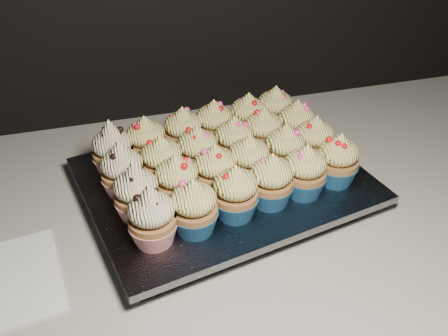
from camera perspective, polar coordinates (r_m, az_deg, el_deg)
name	(u,v)px	position (r m, az deg, el deg)	size (l,w,h in m)	color
worktop	(81,238)	(0.77, -15.98, -7.75)	(2.44, 0.64, 0.04)	beige
baking_tray	(224,188)	(0.78, 0.00, -2.34)	(0.38, 0.29, 0.02)	black
foil_lining	(224,180)	(0.77, 0.00, -1.33)	(0.41, 0.32, 0.01)	silver
cupcake_0	(152,218)	(0.64, -8.22, -5.63)	(0.06, 0.06, 0.10)	red
cupcake_1	(194,208)	(0.65, -3.43, -4.60)	(0.06, 0.06, 0.08)	#1C5485
cupcake_2	(235,193)	(0.67, 1.31, -2.90)	(0.06, 0.06, 0.08)	#1C5485
cupcake_3	(271,181)	(0.70, 5.42, -1.50)	(0.06, 0.06, 0.08)	#1C5485
cupcake_4	(305,172)	(0.72, 9.22, -0.44)	(0.06, 0.06, 0.08)	#1C5485
cupcake_5	(338,160)	(0.75, 12.87, 0.85)	(0.06, 0.06, 0.08)	#1C5485
cupcake_6	(137,193)	(0.68, -9.95, -2.89)	(0.06, 0.06, 0.10)	red
cupcake_7	(177,182)	(0.70, -5.38, -1.58)	(0.06, 0.06, 0.08)	#1C5485
cupcake_8	(215,171)	(0.71, -1.01, -0.40)	(0.06, 0.06, 0.08)	#1C5485
cupcake_9	(249,161)	(0.73, 2.84, 0.77)	(0.06, 0.06, 0.08)	#1C5485
cupcake_10	(285,150)	(0.76, 6.96, 2.04)	(0.06, 0.06, 0.08)	#1C5485
cupcake_11	(314,142)	(0.79, 10.25, 2.98)	(0.06, 0.06, 0.08)	#1C5485
cupcake_12	(123,171)	(0.72, -11.52, -0.35)	(0.06, 0.06, 0.10)	red
cupcake_13	(162,162)	(0.74, -7.08, 0.66)	(0.06, 0.06, 0.08)	#1C5485
cupcake_14	(198,152)	(0.75, -3.00, 1.86)	(0.06, 0.06, 0.08)	#1C5485
cupcake_15	(234,142)	(0.78, 1.17, 2.99)	(0.06, 0.06, 0.08)	#1C5485
cupcake_16	(263,133)	(0.80, 4.48, 4.05)	(0.06, 0.06, 0.08)	#1C5485
cupcake_17	(296,125)	(0.83, 8.23, 4.89)	(0.06, 0.06, 0.08)	#1C5485
cupcake_18	(113,151)	(0.77, -12.58, 1.94)	(0.06, 0.06, 0.10)	red
cupcake_19	(146,142)	(0.79, -8.85, 2.96)	(0.06, 0.06, 0.08)	#1C5485
cupcake_20	(183,133)	(0.80, -4.67, 4.07)	(0.06, 0.06, 0.08)	#1C5485
cupcake_21	(214,125)	(0.82, -1.13, 4.95)	(0.06, 0.06, 0.08)	#1C5485
cupcake_22	(248,118)	(0.84, 2.78, 5.78)	(0.06, 0.06, 0.08)	#1C5485
cupcake_23	(275,110)	(0.87, 5.81, 6.58)	(0.06, 0.06, 0.08)	#1C5485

